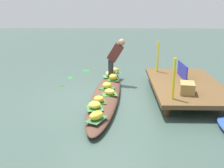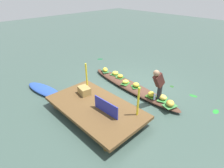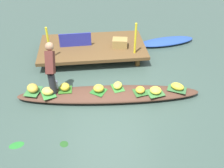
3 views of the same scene
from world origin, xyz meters
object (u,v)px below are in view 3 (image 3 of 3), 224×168
at_px(vendor_boat, 109,94).
at_px(banana_bunch_5, 177,86).
at_px(banana_bunch_6, 99,88).
at_px(banana_bunch_3, 65,87).
at_px(banana_bunch_4, 156,90).
at_px(banana_bunch_1, 140,90).
at_px(vendor_person, 51,66).
at_px(moored_boat, 166,41).
at_px(banana_bunch_7, 118,85).
at_px(water_bottle, 57,85).
at_px(banana_bunch_0, 48,91).
at_px(produce_crate, 120,43).
at_px(market_banner, 75,40).
at_px(banana_bunch_2, 33,88).

height_order(vendor_boat, banana_bunch_5, banana_bunch_5).
xyz_separation_m(vendor_boat, banana_bunch_6, (-0.24, 0.02, 0.19)).
bearing_deg(vendor_boat, banana_bunch_3, 175.07).
bearing_deg(banana_bunch_4, banana_bunch_5, 8.37).
relative_size(banana_bunch_1, vendor_person, 0.20).
bearing_deg(moored_boat, banana_bunch_6, -142.67).
bearing_deg(banana_bunch_1, banana_bunch_5, 1.15).
distance_m(banana_bunch_7, vendor_person, 1.66).
distance_m(banana_bunch_4, water_bottle, 2.41).
height_order(banana_bunch_1, banana_bunch_5, banana_bunch_5).
xyz_separation_m(banana_bunch_0, vendor_person, (0.14, 0.17, 0.59)).
bearing_deg(banana_bunch_5, banana_bunch_6, 176.14).
bearing_deg(banana_bunch_6, moored_boat, 46.59).
xyz_separation_m(banana_bunch_5, produce_crate, (-1.14, 2.03, 0.20)).
relative_size(banana_bunch_4, banana_bunch_5, 0.86).
relative_size(banana_bunch_7, water_bottle, 1.18).
bearing_deg(banana_bunch_4, water_bottle, 169.23).
height_order(banana_bunch_3, banana_bunch_7, banana_bunch_3).
relative_size(banana_bunch_0, banana_bunch_1, 1.20).
relative_size(banana_bunch_5, vendor_person, 0.27).
bearing_deg(banana_bunch_5, banana_bunch_3, 174.26).
distance_m(banana_bunch_1, banana_bunch_7, 0.57).
bearing_deg(banana_bunch_5, market_banner, 138.05).
bearing_deg(banana_bunch_7, moored_boat, 51.77).
bearing_deg(banana_bunch_5, moored_boat, 78.86).
height_order(banana_bunch_0, banana_bunch_4, banana_bunch_0).
bearing_deg(vendor_boat, vendor_person, 174.59).
relative_size(moored_boat, banana_bunch_5, 6.16).
bearing_deg(vendor_person, banana_bunch_4, -9.58).
xyz_separation_m(vendor_person, produce_crate, (1.85, 1.70, -0.39)).
bearing_deg(banana_bunch_4, market_banner, 129.58).
bearing_deg(vendor_boat, banana_bunch_0, -178.01).
bearing_deg(moored_boat, banana_bunch_4, -120.68).
xyz_separation_m(vendor_boat, banana_bunch_4, (1.11, -0.19, 0.18)).
relative_size(banana_bunch_5, banana_bunch_7, 1.24).
distance_m(banana_bunch_3, produce_crate, 2.37).
xyz_separation_m(banana_bunch_6, water_bottle, (-1.01, 0.24, 0.02)).
height_order(banana_bunch_0, banana_bunch_2, banana_bunch_2).
relative_size(vendor_boat, moored_boat, 2.28).
xyz_separation_m(moored_boat, banana_bunch_3, (-3.27, -2.45, 0.21)).
relative_size(vendor_boat, produce_crate, 10.18).
distance_m(banana_bunch_4, banana_bunch_5, 0.57).
height_order(banana_bunch_4, market_banner, market_banner).
relative_size(vendor_boat, banana_bunch_0, 15.83).
xyz_separation_m(vendor_person, water_bottle, (0.06, 0.04, -0.57)).
distance_m(banana_bunch_3, water_bottle, 0.22).
height_order(banana_bunch_7, vendor_person, vendor_person).
bearing_deg(banana_bunch_2, produce_crate, 36.04).
height_order(banana_bunch_6, banana_bunch_7, banana_bunch_6).
height_order(banana_bunch_2, banana_bunch_3, banana_bunch_2).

